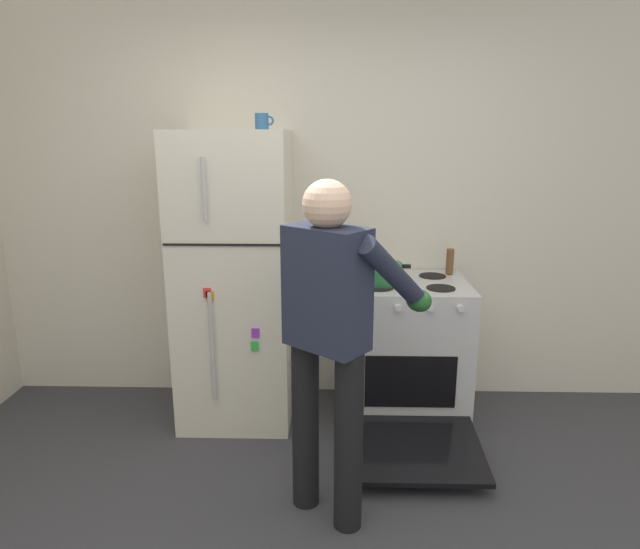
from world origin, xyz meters
TOP-DOWN VIEW (x-y plane):
  - kitchen_wall_back at (0.00, 1.95)m, footprint 6.00×0.10m
  - refrigerator at (-0.50, 1.57)m, footprint 0.68×0.72m
  - stove_range at (0.56, 1.55)m, footprint 0.76×1.21m
  - person_cook at (0.10, 0.61)m, footprint 0.70×0.75m
  - red_pot at (0.40, 1.52)m, footprint 0.35×0.25m
  - coffee_mug at (-0.32, 1.62)m, footprint 0.11×0.08m
  - pepper_mill at (0.86, 1.77)m, footprint 0.05×0.05m

SIDE VIEW (x-z plane):
  - stove_range at x=0.56m, z-range -0.01..0.89m
  - refrigerator at x=-0.50m, z-range 0.00..1.80m
  - red_pot at x=0.40m, z-range 0.90..1.02m
  - person_cook at x=0.10m, z-range 0.16..1.76m
  - pepper_mill at x=0.86m, z-range 0.90..1.06m
  - kitchen_wall_back at x=0.00m, z-range 0.00..2.70m
  - coffee_mug at x=-0.32m, z-range 1.80..1.90m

